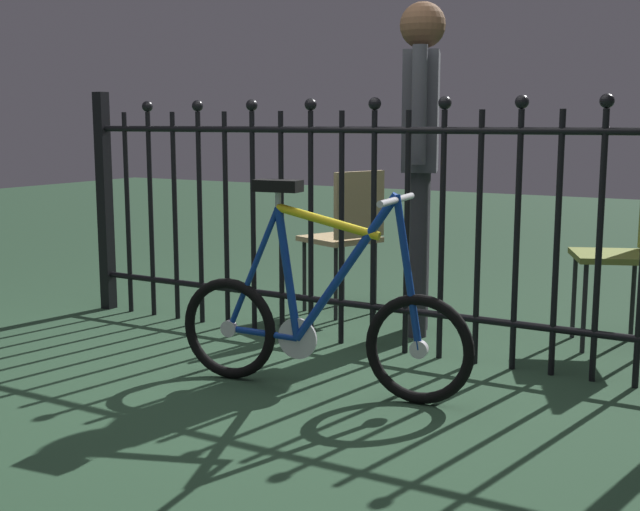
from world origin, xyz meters
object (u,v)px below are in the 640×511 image
(chair_tan, at_px, (348,228))
(chair_olive, at_px, (628,246))
(bicycle, at_px, (319,321))
(person_visitor, at_px, (421,137))

(chair_tan, relative_size, chair_olive, 1.03)
(bicycle, bearing_deg, person_visitor, 91.70)
(bicycle, height_order, chair_olive, bicycle)
(person_visitor, bearing_deg, chair_olive, 14.32)
(bicycle, distance_m, chair_tan, 1.44)
(chair_olive, bearing_deg, chair_tan, -177.36)
(chair_tan, bearing_deg, bicycle, -66.65)
(chair_tan, bearing_deg, chair_olive, 2.64)
(bicycle, height_order, chair_tan, bicycle)
(bicycle, relative_size, person_visitor, 0.76)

